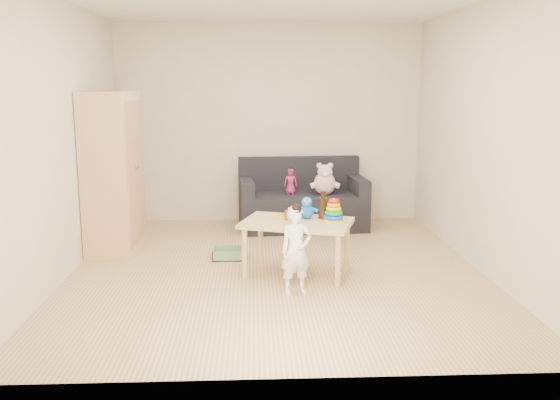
{
  "coord_description": "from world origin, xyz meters",
  "views": [
    {
      "loc": [
        -0.22,
        -5.64,
        1.78
      ],
      "look_at": [
        0.05,
        0.25,
        0.65
      ],
      "focal_mm": 38.0,
      "sensor_mm": 36.0,
      "label": 1
    }
  ],
  "objects_px": {
    "sofa": "(302,211)",
    "toddler": "(296,252)",
    "wardrobe": "(113,172)",
    "play_table": "(297,248)"
  },
  "relations": [
    {
      "from": "wardrobe",
      "to": "play_table",
      "type": "distance_m",
      "value": 2.28
    },
    {
      "from": "play_table",
      "to": "toddler",
      "type": "bearing_deg",
      "value": -94.84
    },
    {
      "from": "sofa",
      "to": "toddler",
      "type": "xyz_separation_m",
      "value": [
        -0.26,
        -2.44,
        0.16
      ]
    },
    {
      "from": "wardrobe",
      "to": "play_table",
      "type": "bearing_deg",
      "value": -28.0
    },
    {
      "from": "wardrobe",
      "to": "play_table",
      "type": "xyz_separation_m",
      "value": [
        1.94,
        -1.03,
        -0.6
      ]
    },
    {
      "from": "play_table",
      "to": "toddler",
      "type": "distance_m",
      "value": 0.54
    },
    {
      "from": "wardrobe",
      "to": "sofa",
      "type": "xyz_separation_m",
      "value": [
        2.15,
        0.88,
        -0.64
      ]
    },
    {
      "from": "sofa",
      "to": "play_table",
      "type": "bearing_deg",
      "value": -100.4
    },
    {
      "from": "sofa",
      "to": "play_table",
      "type": "xyz_separation_m",
      "value": [
        -0.21,
        -1.91,
        0.04
      ]
    },
    {
      "from": "sofa",
      "to": "toddler",
      "type": "distance_m",
      "value": 2.46
    }
  ]
}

